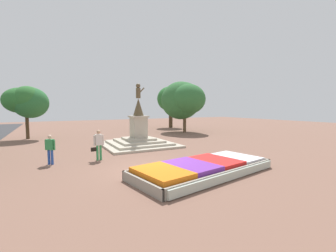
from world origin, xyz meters
TOP-DOWN VIEW (x-y plane):
  - ground_plane at (0.00, 0.00)m, footprint 89.69×89.69m
  - flower_planter at (1.74, -1.73)m, footprint 7.19×3.97m
  - statue_monument at (1.89, 6.78)m, footprint 5.39×5.39m
  - pedestrian_with_handbag at (-1.89, 3.21)m, footprint 0.73×0.23m
  - pedestrian_crossing_plaza at (-4.32, 3.43)m, footprint 0.49×0.40m
  - park_tree_far_left at (-6.03, 14.89)m, footprint 3.88×3.29m
  - park_tree_behind_statue at (11.79, 19.71)m, footprint 3.75×3.71m
  - park_tree_far_right at (10.09, 13.26)m, footprint 4.79×5.83m

SIDE VIEW (x-z plane):
  - ground_plane at x=0.00m, z-range 0.00..0.00m
  - flower_planter at x=1.74m, z-range -0.03..0.54m
  - statue_monument at x=1.89m, z-range -1.75..3.10m
  - pedestrian_crossing_plaza at x=-4.32m, z-range 0.11..1.69m
  - pedestrian_with_handbag at x=-1.89m, z-range 0.12..1.85m
  - park_tree_far_left at x=-6.03m, z-range 1.09..6.05m
  - park_tree_far_right at x=10.09m, z-range 0.91..7.02m
  - park_tree_behind_statue at x=11.79m, z-range 1.23..7.30m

